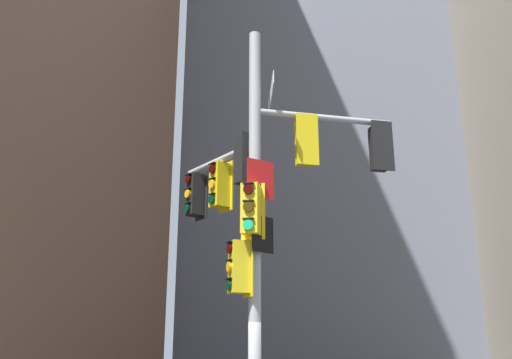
% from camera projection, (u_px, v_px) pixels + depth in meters
% --- Properties ---
extents(building_mid_block, '(17.89, 17.89, 46.49)m').
position_uv_depth(building_mid_block, '(328.00, 59.00, 42.69)').
color(building_mid_block, slate).
rests_on(building_mid_block, ground).
extents(signal_pole_assembly, '(4.83, 2.68, 8.69)m').
position_uv_depth(signal_pole_assembly, '(261.00, 199.00, 11.53)').
color(signal_pole_assembly, '#B2B2B5').
rests_on(signal_pole_assembly, ground).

